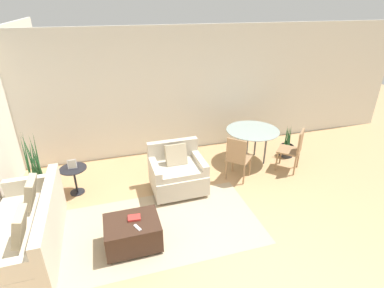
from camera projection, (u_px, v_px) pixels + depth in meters
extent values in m
plane|color=tan|center=(220.00, 257.00, 4.11)|extent=(20.00, 20.00, 0.00)
cube|color=silver|center=(164.00, 93.00, 6.45)|extent=(12.00, 0.06, 2.75)
cube|color=tan|center=(163.00, 226.00, 4.67)|extent=(2.99, 1.69, 0.00)
cube|color=brown|center=(171.00, 252.00, 4.18)|extent=(2.93, 0.06, 0.00)
cube|color=brown|center=(167.00, 238.00, 4.42)|extent=(2.93, 0.06, 0.00)
cube|color=brown|center=(163.00, 226.00, 4.67)|extent=(2.93, 0.06, 0.00)
cube|color=brown|center=(159.00, 215.00, 4.91)|extent=(2.93, 0.06, 0.00)
cube|color=brown|center=(156.00, 204.00, 5.15)|extent=(2.93, 0.06, 0.00)
cube|color=beige|center=(26.00, 239.00, 4.12)|extent=(0.86, 1.90, 0.41)
cube|color=beige|center=(48.00, 210.00, 4.04)|extent=(0.14, 1.90, 0.42)
cube|color=beige|center=(32.00, 184.00, 4.74)|extent=(0.79, 0.12, 0.26)
cube|color=beige|center=(3.00, 273.00, 3.21)|extent=(0.79, 0.12, 0.26)
cube|color=tan|center=(30.00, 192.00, 4.30)|extent=(0.19, 0.40, 0.41)
cube|color=tan|center=(19.00, 226.00, 3.65)|extent=(0.19, 0.40, 0.41)
cube|color=beige|center=(178.00, 179.00, 5.44)|extent=(0.95, 0.82, 0.36)
cube|color=beige|center=(178.00, 169.00, 5.32)|extent=(0.71, 0.70, 0.10)
cube|color=beige|center=(173.00, 151.00, 5.56)|extent=(0.94, 0.13, 0.44)
cube|color=beige|center=(155.00, 169.00, 5.21)|extent=(0.13, 0.74, 0.20)
cube|color=beige|center=(200.00, 162.00, 5.43)|extent=(0.13, 0.74, 0.20)
cylinder|color=brown|center=(161.00, 203.00, 5.15)|extent=(0.05, 0.05, 0.06)
cylinder|color=brown|center=(204.00, 195.00, 5.36)|extent=(0.05, 0.05, 0.06)
cylinder|color=brown|center=(154.00, 183.00, 5.71)|extent=(0.05, 0.05, 0.06)
cylinder|color=brown|center=(193.00, 177.00, 5.92)|extent=(0.05, 0.05, 0.06)
cube|color=tan|center=(176.00, 155.00, 5.34)|extent=(0.38, 0.22, 0.39)
cube|color=#382319|center=(133.00, 232.00, 4.20)|extent=(0.76, 0.58, 0.39)
cylinder|color=black|center=(111.00, 262.00, 4.00)|extent=(0.04, 0.04, 0.04)
cylinder|color=black|center=(160.00, 251.00, 4.17)|extent=(0.04, 0.04, 0.04)
cylinder|color=black|center=(109.00, 237.00, 4.42)|extent=(0.04, 0.04, 0.04)
cylinder|color=black|center=(154.00, 228.00, 4.59)|extent=(0.04, 0.04, 0.04)
cube|color=#B72D28|center=(134.00, 218.00, 4.17)|extent=(0.19, 0.14, 0.03)
cube|color=#B7B7BC|center=(138.00, 227.00, 4.01)|extent=(0.10, 0.15, 0.01)
cylinder|color=maroon|center=(40.00, 188.00, 5.34)|extent=(0.42, 0.42, 0.32)
cylinder|color=black|center=(38.00, 180.00, 5.27)|extent=(0.39, 0.39, 0.02)
cone|color=#286033|center=(37.00, 164.00, 5.13)|extent=(0.06, 0.13, 0.66)
cone|color=#286033|center=(37.00, 155.00, 5.13)|extent=(0.11, 0.15, 0.92)
cone|color=#286033|center=(34.00, 160.00, 5.16)|extent=(0.10, 0.05, 0.75)
cone|color=#286033|center=(32.00, 162.00, 5.15)|extent=(0.11, 0.09, 0.70)
cone|color=#286033|center=(27.00, 158.00, 5.06)|extent=(0.07, 0.19, 0.89)
cone|color=#286033|center=(26.00, 159.00, 5.04)|extent=(0.05, 0.10, 0.89)
cone|color=#286033|center=(31.00, 162.00, 5.07)|extent=(0.12, 0.10, 0.77)
cone|color=#286033|center=(31.00, 157.00, 5.02)|extent=(0.17, 0.04, 0.95)
cone|color=#286033|center=(36.00, 159.00, 5.04)|extent=(0.09, 0.10, 0.91)
cylinder|color=black|center=(73.00, 169.00, 5.26)|extent=(0.47, 0.47, 0.02)
cylinder|color=black|center=(75.00, 181.00, 5.37)|extent=(0.04, 0.04, 0.48)
cylinder|color=black|center=(78.00, 192.00, 5.48)|extent=(0.26, 0.26, 0.02)
cube|color=silver|center=(72.00, 164.00, 5.22)|extent=(0.15, 0.05, 0.16)
cube|color=#B2A893|center=(72.00, 164.00, 5.22)|extent=(0.13, 0.03, 0.14)
cube|color=silver|center=(73.00, 165.00, 5.26)|extent=(0.02, 0.03, 0.08)
cylinder|color=#8C9E99|center=(253.00, 130.00, 6.27)|extent=(1.11, 1.11, 0.01)
cylinder|color=#59595B|center=(247.00, 152.00, 6.18)|extent=(0.04, 0.04, 0.71)
cylinder|color=#59595B|center=(265.00, 149.00, 6.30)|extent=(0.04, 0.04, 0.71)
cylinder|color=#59595B|center=(238.00, 143.00, 6.56)|extent=(0.04, 0.04, 0.71)
cylinder|color=#59595B|center=(256.00, 141.00, 6.67)|extent=(0.04, 0.04, 0.71)
cube|color=#93704C|center=(239.00, 158.00, 5.77)|extent=(0.59, 0.59, 0.03)
cube|color=#93704C|center=(236.00, 151.00, 5.51)|extent=(0.29, 0.29, 0.45)
cylinder|color=#93704C|center=(250.00, 166.00, 5.93)|extent=(0.03, 0.03, 0.42)
cylinder|color=#93704C|center=(233.00, 162.00, 6.09)|extent=(0.03, 0.03, 0.42)
cylinder|color=#93704C|center=(244.00, 175.00, 5.65)|extent=(0.03, 0.03, 0.42)
cylinder|color=#93704C|center=(226.00, 170.00, 5.80)|extent=(0.03, 0.03, 0.42)
cube|color=#93704C|center=(289.00, 150.00, 6.06)|extent=(0.59, 0.59, 0.03)
cube|color=#93704C|center=(301.00, 142.00, 5.87)|extent=(0.29, 0.29, 0.45)
cylinder|color=#93704C|center=(281.00, 155.00, 6.38)|extent=(0.03, 0.03, 0.42)
cylinder|color=#93704C|center=(277.00, 162.00, 6.09)|extent=(0.03, 0.03, 0.42)
cylinder|color=#93704C|center=(298.00, 158.00, 6.22)|extent=(0.03, 0.03, 0.42)
cylinder|color=#93704C|center=(295.00, 166.00, 5.94)|extent=(0.03, 0.03, 0.42)
cylinder|color=#333338|center=(286.00, 151.00, 6.73)|extent=(0.30, 0.30, 0.26)
cylinder|color=black|center=(287.00, 146.00, 6.67)|extent=(0.27, 0.27, 0.02)
cone|color=#286033|center=(289.00, 137.00, 6.59)|extent=(0.05, 0.09, 0.41)
cone|color=#286033|center=(288.00, 135.00, 6.65)|extent=(0.06, 0.05, 0.42)
cone|color=#286033|center=(286.00, 137.00, 6.64)|extent=(0.06, 0.05, 0.38)
cone|color=#286033|center=(286.00, 136.00, 6.58)|extent=(0.08, 0.10, 0.46)
cone|color=#286033|center=(288.00, 136.00, 6.56)|extent=(0.06, 0.09, 0.46)
cone|color=#286033|center=(288.00, 139.00, 6.57)|extent=(0.08, 0.06, 0.36)
cone|color=#286033|center=(290.00, 136.00, 6.54)|extent=(0.07, 0.06, 0.50)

